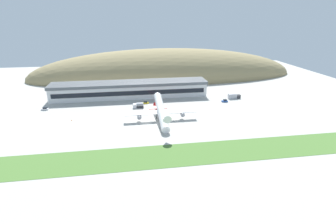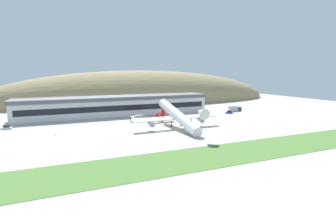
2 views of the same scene
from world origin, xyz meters
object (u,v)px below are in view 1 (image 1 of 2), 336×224
cargo_airplane (161,111)px  service_car_3 (45,109)px  service_car_2 (225,101)px  fuel_truck (234,96)px  service_car_0 (157,105)px  terminal_building (130,88)px  traffic_cone_0 (72,120)px  box_truck (138,105)px  service_car_1 (146,103)px

cargo_airplane → service_car_3: (-67.49, 27.06, -4.64)m
service_car_2 → fuel_truck: fuel_truck is taller
service_car_0 → service_car_2: service_car_2 is taller
terminal_building → service_car_0: terminal_building is taller
fuel_truck → traffic_cone_0: size_ratio=14.79×
service_car_0 → traffic_cone_0: size_ratio=8.03×
service_car_0 → service_car_3: bearing=177.0°
service_car_0 → box_truck: box_truck is taller
fuel_truck → traffic_cone_0: (-102.97, -24.60, -1.28)m
terminal_building → service_car_0: 28.35m
service_car_0 → service_car_1: size_ratio=1.14×
terminal_building → fuel_truck: bearing=-11.9°
service_car_2 → service_car_0: bearing=-178.1°
service_car_0 → service_car_1: bearing=137.5°
service_car_3 → terminal_building: bearing=20.2°
service_car_2 → cargo_airplane: bearing=-151.3°
service_car_2 → service_car_3: 113.31m
service_car_0 → service_car_3: service_car_3 is taller
cargo_airplane → traffic_cone_0: (-48.35, 6.72, -5.01)m
service_car_0 → fuel_truck: fuel_truck is taller
service_car_0 → service_car_3: 68.17m
service_car_1 → service_car_3: 61.29m
cargo_airplane → fuel_truck: size_ratio=5.21×
cargo_airplane → fuel_truck: cargo_airplane is taller
service_car_3 → fuel_truck: 122.19m
fuel_truck → terminal_building: bearing=168.1°
service_car_3 → box_truck: 56.50m
terminal_building → box_truck: terminal_building is taller
service_car_3 → box_truck: size_ratio=0.64×
box_truck → cargo_airplane: bearing=-63.3°
service_car_2 → box_truck: box_truck is taller
service_car_2 → fuel_truck: size_ratio=0.47×
box_truck → traffic_cone_0: 40.31m
service_car_0 → service_car_2: (45.21, 1.52, 0.10)m
terminal_building → box_truck: bearing=-79.4°
terminal_building → fuel_truck: terminal_building is taller
service_car_1 → service_car_3: bearing=-177.4°
service_car_3 → box_truck: bearing=-4.8°
fuel_truck → cargo_airplane: bearing=-150.2°
fuel_truck → service_car_1: bearing=-178.6°
service_car_3 → fuel_truck: bearing=2.0°
box_truck → service_car_3: bearing=175.2°
service_car_1 → box_truck: box_truck is taller
cargo_airplane → service_car_0: bearing=88.6°
service_car_1 → service_car_2: (52.06, -4.75, 0.11)m
service_car_1 → service_car_2: service_car_2 is taller
terminal_building → service_car_3: (-51.85, -19.07, -5.42)m
cargo_airplane → service_car_2: (45.80, 25.06, -4.60)m
terminal_building → cargo_airplane: 48.71m
service_car_3 → box_truck: (56.30, -4.77, 0.88)m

